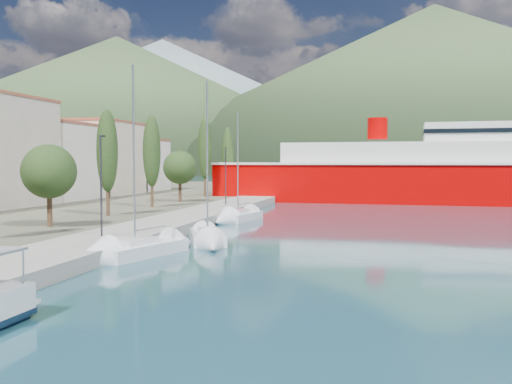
# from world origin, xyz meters

# --- Properties ---
(ground) EXTENTS (1400.00, 1400.00, 0.00)m
(ground) POSITION_xyz_m (0.00, 120.00, 0.00)
(ground) COLOR #1E4654
(quay) EXTENTS (5.00, 88.00, 0.80)m
(quay) POSITION_xyz_m (-9.00, 26.00, 0.40)
(quay) COLOR gray
(quay) RESTS_ON ground
(town_buildings) EXTENTS (9.20, 69.20, 11.30)m
(town_buildings) POSITION_xyz_m (-32.00, 36.91, 5.57)
(town_buildings) COLOR #BEB49D
(town_buildings) RESTS_ON land_strip
(tree_row) EXTENTS (3.87, 63.58, 10.40)m
(tree_row) POSITION_xyz_m (-15.61, 31.34, 5.70)
(tree_row) COLOR #47301E
(tree_row) RESTS_ON land_strip
(lamp_posts) EXTENTS (0.15, 45.98, 6.06)m
(lamp_posts) POSITION_xyz_m (-9.00, 15.14, 4.08)
(lamp_posts) COLOR #2D2D33
(lamp_posts) RESTS_ON quay
(sailboat_near) EXTENTS (4.75, 8.35, 11.50)m
(sailboat_near) POSITION_xyz_m (-6.60, 9.03, 0.31)
(sailboat_near) COLOR silver
(sailboat_near) RESTS_ON ground
(sailboat_mid) EXTENTS (4.84, 8.04, 11.28)m
(sailboat_mid) POSITION_xyz_m (-3.32, 15.40, 0.28)
(sailboat_mid) COLOR silver
(sailboat_mid) RESTS_ON ground
(sailboat_far) EXTENTS (3.69, 7.57, 10.68)m
(sailboat_far) POSITION_xyz_m (-5.72, 29.30, 0.30)
(sailboat_far) COLOR silver
(sailboat_far) RESTS_ON ground
(ferry) EXTENTS (59.65, 14.83, 11.76)m
(ferry) POSITION_xyz_m (14.76, 59.28, 3.58)
(ferry) COLOR #BB0000
(ferry) RESTS_ON ground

